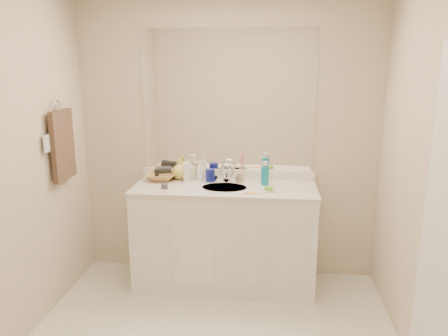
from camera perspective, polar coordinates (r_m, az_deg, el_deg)
wall_back at (r=3.81m, az=0.52°, el=3.35°), size 2.60×0.02×2.40m
wall_front at (r=1.37m, az=-10.57°, el=-16.59°), size 2.60×0.02×2.40m
wall_right at (r=2.69m, az=26.21°, el=-2.50°), size 0.02×2.60×2.40m
vanity_cabinet at (r=3.77m, az=0.08°, el=-9.08°), size 1.50×0.55×0.85m
countertop at (r=3.62m, az=0.08°, el=-2.66°), size 1.52×0.57×0.03m
backsplash at (r=3.86m, az=0.49°, el=-0.79°), size 1.52×0.03×0.08m
sink_basin at (r=3.60m, az=0.05°, el=-2.70°), size 0.37×0.37×0.02m
faucet at (r=3.76m, az=0.34°, el=-0.95°), size 0.02×0.02×0.11m
mirror at (r=3.76m, az=0.52°, el=8.74°), size 1.48×0.01×1.20m
blue_mug at (r=3.76m, az=-1.81°, el=-0.95°), size 0.08×0.08×0.11m
tan_cup at (r=3.73m, az=2.15°, el=-1.27°), size 0.07×0.07×0.08m
toothbrush at (r=3.71m, az=2.32°, el=0.35°), size 0.02×0.04×0.18m
mouthwash_bottle at (r=3.67m, az=5.37°, el=-0.99°), size 0.08×0.08×0.16m
soap_dish at (r=3.50m, az=5.89°, el=-2.97°), size 0.11×0.09×0.01m
green_soap at (r=3.49m, az=5.89°, el=-2.68°), size 0.07×0.06×0.02m
orange_comb at (r=3.44m, az=3.56°, el=-3.30°), size 0.11×0.02×0.00m
dark_jar at (r=3.59m, az=-7.78°, el=-2.36°), size 0.06×0.06×0.04m
extra_white_bottle at (r=3.75m, az=-4.95°, el=-0.57°), size 0.06×0.06×0.17m
soap_bottle_white at (r=3.80m, az=-3.11°, el=-0.30°), size 0.08×0.08×0.18m
soap_bottle_cream at (r=3.81m, az=-4.53°, el=-0.26°), size 0.10×0.10×0.18m
soap_bottle_yellow at (r=3.85m, az=-5.74°, el=-0.09°), size 0.19×0.19×0.18m
wicker_basket at (r=3.85m, az=-8.19°, el=-1.06°), size 0.30×0.30×0.06m
hair_dryer at (r=3.84m, az=-7.93°, el=-0.24°), size 0.15×0.11×0.07m
towel_ring at (r=3.61m, az=-21.00°, el=7.48°), size 0.01×0.11×0.11m
hand_towel at (r=3.65m, az=-20.31°, el=2.81°), size 0.04×0.32×0.55m
switch_plate at (r=3.47m, az=-22.15°, el=2.98°), size 0.01×0.08×0.13m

